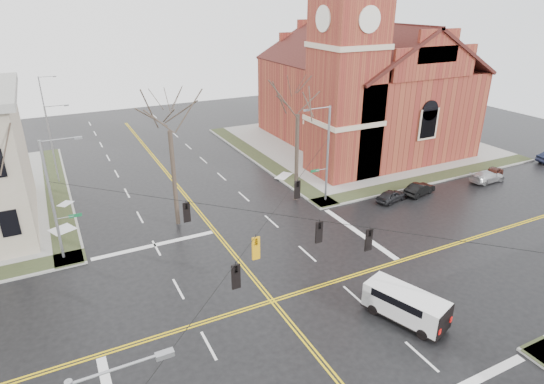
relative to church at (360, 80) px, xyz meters
name	(u,v)px	position (x,y,z in m)	size (l,w,h in m)	color
ground	(272,301)	(-24.76, -24.78, -8.43)	(120.00, 120.00, 0.00)	black
sidewalks	(272,300)	(-24.76, -24.78, -8.36)	(80.00, 80.00, 0.17)	gray
road_markings	(272,301)	(-24.76, -24.78, -8.43)	(100.00, 100.00, 0.01)	gold
church	(360,80)	(0.00, 0.00, 0.00)	(24.28, 27.48, 27.50)	maroon
signal_pole_ne	(326,152)	(-13.44, -13.28, -3.48)	(2.75, 0.22, 9.00)	gray
signal_pole_nw	(54,198)	(-36.09, -13.28, -3.48)	(2.75, 0.22, 9.00)	gray
span_wires	(272,214)	(-24.76, -24.78, -2.23)	(23.02, 23.02, 0.03)	black
traffic_signals	(277,230)	(-24.76, -25.45, -2.98)	(8.21, 8.26, 1.30)	black
streetlight_north_a	(53,141)	(-35.42, 3.22, -3.97)	(2.30, 0.20, 8.00)	gray
streetlight_north_b	(45,103)	(-35.42, 23.22, -3.97)	(2.30, 0.20, 8.00)	gray
cargo_van	(402,302)	(-18.56, -29.75, -7.32)	(3.46, 5.29, 1.88)	white
parked_car_a	(391,196)	(-7.75, -16.14, -7.86)	(1.35, 3.36, 1.15)	black
parked_car_b	(420,189)	(-4.21, -16.16, -7.84)	(1.27, 3.63, 1.20)	black
parked_car_c	(487,176)	(4.57, -16.81, -7.84)	(1.66, 4.10, 1.19)	#AFAFB1
parked_car_d	(494,172)	(6.47, -16.09, -7.86)	(1.35, 3.35, 1.14)	#421A12
tree_nw_near	(169,124)	(-27.15, -11.76, 0.38)	(4.00, 4.00, 12.19)	#342B21
tree_ne	(298,108)	(-15.71, -11.89, 0.46)	(4.00, 4.00, 12.30)	#342B21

